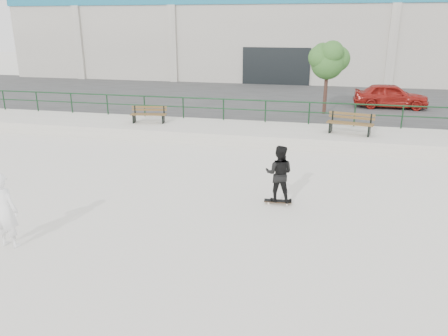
% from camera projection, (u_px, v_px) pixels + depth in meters
% --- Properties ---
extents(ground, '(120.00, 120.00, 0.00)m').
position_uv_depth(ground, '(166.00, 232.00, 10.80)').
color(ground, silver).
rests_on(ground, ground).
extents(ledge, '(30.00, 3.00, 0.50)m').
position_uv_depth(ledge, '(239.00, 133.00, 19.51)').
color(ledge, '#BAB5AA').
rests_on(ledge, ground).
extents(parking_strip, '(60.00, 14.00, 0.50)m').
position_uv_depth(parking_strip, '(264.00, 101.00, 27.37)').
color(parking_strip, '#323232').
rests_on(parking_strip, ground).
extents(railing, '(28.00, 0.06, 1.03)m').
position_uv_depth(railing, '(244.00, 105.00, 20.40)').
color(railing, '#13361C').
rests_on(railing, ledge).
extents(commercial_building, '(44.20, 16.33, 8.00)m').
position_uv_depth(commercial_building, '(287.00, 27.00, 38.95)').
color(commercial_building, beige).
rests_on(commercial_building, ground).
extents(bench_left, '(1.70, 0.74, 0.76)m').
position_uv_depth(bench_left, '(149.00, 115.00, 20.21)').
color(bench_left, brown).
rests_on(bench_left, ledge).
extents(bench_right, '(1.96, 0.92, 0.87)m').
position_uv_depth(bench_right, '(350.00, 124.00, 18.15)').
color(bench_right, brown).
rests_on(bench_right, ledge).
extents(tree, '(2.04, 1.81, 3.62)m').
position_uv_depth(tree, '(328.00, 59.00, 21.47)').
color(tree, '#4C3026').
rests_on(tree, parking_strip).
extents(red_car, '(3.88, 1.57, 1.32)m').
position_uv_depth(red_car, '(391.00, 96.00, 23.66)').
color(red_car, maroon).
rests_on(red_car, parking_strip).
extents(skateboard, '(0.79, 0.26, 0.09)m').
position_uv_depth(skateboard, '(278.00, 201.00, 12.46)').
color(skateboard, black).
rests_on(skateboard, ground).
extents(standing_skater, '(0.82, 0.66, 1.63)m').
position_uv_depth(standing_skater, '(279.00, 174.00, 12.19)').
color(standing_skater, black).
rests_on(standing_skater, skateboard).
extents(seated_skater, '(0.67, 0.46, 1.78)m').
position_uv_depth(seated_skater, '(5.00, 211.00, 9.84)').
color(seated_skater, white).
rests_on(seated_skater, ground).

